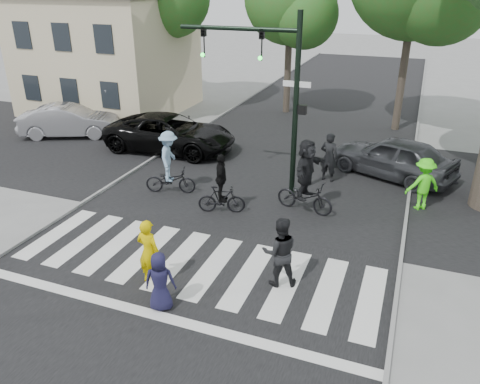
# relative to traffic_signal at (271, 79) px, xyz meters

# --- Properties ---
(ground) EXTENTS (120.00, 120.00, 0.00)m
(ground) POSITION_rel_traffic_signal_xyz_m (-0.35, -6.20, -3.90)
(ground) COLOR gray
(ground) RESTS_ON ground
(road_stem) EXTENTS (10.00, 70.00, 0.01)m
(road_stem) POSITION_rel_traffic_signal_xyz_m (-0.35, -1.20, -3.90)
(road_stem) COLOR black
(road_stem) RESTS_ON ground
(road_cross) EXTENTS (70.00, 10.00, 0.01)m
(road_cross) POSITION_rel_traffic_signal_xyz_m (-0.35, 1.80, -3.89)
(road_cross) COLOR black
(road_cross) RESTS_ON ground
(curb_left) EXTENTS (0.10, 70.00, 0.10)m
(curb_left) POSITION_rel_traffic_signal_xyz_m (-5.40, -1.20, -3.85)
(curb_left) COLOR gray
(curb_left) RESTS_ON ground
(curb_right) EXTENTS (0.10, 70.00, 0.10)m
(curb_right) POSITION_rel_traffic_signal_xyz_m (4.70, -1.20, -3.85)
(curb_right) COLOR gray
(curb_right) RESTS_ON ground
(crosswalk) EXTENTS (10.00, 3.85, 0.01)m
(crosswalk) POSITION_rel_traffic_signal_xyz_m (-0.35, -5.54, -3.89)
(crosswalk) COLOR silver
(crosswalk) RESTS_ON ground
(traffic_signal) EXTENTS (4.45, 0.29, 6.00)m
(traffic_signal) POSITION_rel_traffic_signal_xyz_m (0.00, 0.00, 0.00)
(traffic_signal) COLOR black
(traffic_signal) RESTS_ON ground
(bg_tree_2) EXTENTS (5.04, 4.80, 8.40)m
(bg_tree_2) POSITION_rel_traffic_signal_xyz_m (-2.11, 10.42, 1.88)
(bg_tree_2) COLOR brown
(bg_tree_2) RESTS_ON ground
(house) EXTENTS (8.40, 8.10, 8.82)m
(house) POSITION_rel_traffic_signal_xyz_m (-11.85, 7.78, -0.10)
(house) COLOR beige
(house) RESTS_ON ground
(pedestrian_woman) EXTENTS (0.66, 0.47, 1.71)m
(pedestrian_woman) POSITION_rel_traffic_signal_xyz_m (-1.00, -6.32, -3.04)
(pedestrian_woman) COLOR #E1C300
(pedestrian_woman) RESTS_ON ground
(pedestrian_child) EXTENTS (0.81, 0.66, 1.42)m
(pedestrian_child) POSITION_rel_traffic_signal_xyz_m (-0.26, -7.10, -3.19)
(pedestrian_child) COLOR #191837
(pedestrian_child) RESTS_ON ground
(pedestrian_adult) EXTENTS (1.07, 0.97, 1.79)m
(pedestrian_adult) POSITION_rel_traffic_signal_xyz_m (1.95, -5.25, -3.01)
(pedestrian_adult) COLOR black
(pedestrian_adult) RESTS_ON ground
(cyclist_left) EXTENTS (1.85, 1.27, 2.22)m
(cyclist_left) POSITION_rel_traffic_signal_xyz_m (-3.12, -1.42, -2.94)
(cyclist_left) COLOR black
(cyclist_left) RESTS_ON ground
(cyclist_mid) EXTENTS (1.56, 0.98, 1.96)m
(cyclist_mid) POSITION_rel_traffic_signal_xyz_m (-0.86, -2.20, -3.09)
(cyclist_mid) COLOR black
(cyclist_mid) RESTS_ON ground
(cyclist_right) EXTENTS (1.98, 1.84, 2.40)m
(cyclist_right) POSITION_rel_traffic_signal_xyz_m (1.58, -1.16, -2.83)
(cyclist_right) COLOR black
(cyclist_right) RESTS_ON ground
(car_suv) EXTENTS (5.69, 2.78, 1.56)m
(car_suv) POSITION_rel_traffic_signal_xyz_m (-5.25, 2.51, -3.12)
(car_suv) COLOR black
(car_suv) RESTS_ON ground
(car_silver) EXTENTS (4.76, 3.26, 1.49)m
(car_silver) POSITION_rel_traffic_signal_xyz_m (-10.69, 2.62, -3.16)
(car_silver) COLOR #A6A5A9
(car_silver) RESTS_ON ground
(car_grey) EXTENTS (4.96, 3.47, 1.57)m
(car_grey) POSITION_rel_traffic_signal_xyz_m (3.95, 2.84, -3.12)
(car_grey) COLOR #343639
(car_grey) RESTS_ON ground
(bystander_hivis) EXTENTS (1.29, 1.13, 1.73)m
(bystander_hivis) POSITION_rel_traffic_signal_xyz_m (5.05, 0.34, -3.03)
(bystander_hivis) COLOR #47FB1A
(bystander_hivis) RESTS_ON ground
(bystander_dark) EXTENTS (0.74, 0.55, 1.85)m
(bystander_dark) POSITION_rel_traffic_signal_xyz_m (1.78, 1.60, -2.98)
(bystander_dark) COLOR black
(bystander_dark) RESTS_ON ground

